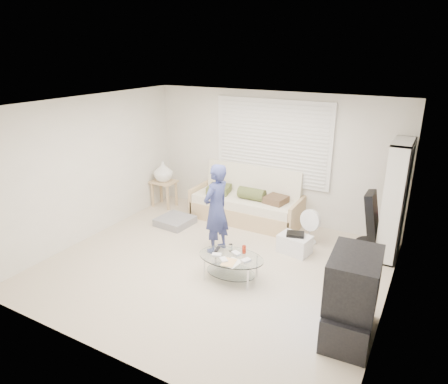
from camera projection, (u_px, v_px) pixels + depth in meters
The scene contains 13 objects.
ground at pixel (214, 266), 6.29m from camera, with size 5.00×5.00×0.00m, color #BAAC91.
room_shell at pixel (229, 159), 6.13m from camera, with size 5.02×4.52×2.51m.
window_blinds at pixel (272, 142), 7.57m from camera, with size 2.32×0.08×1.62m.
futon_sofa at pixel (247, 204), 7.87m from camera, with size 2.16×0.87×1.06m.
grey_floor_pillow at pixel (175, 221), 7.75m from camera, with size 0.62×0.62×0.14m, color slate.
side_table at pixel (163, 173), 8.43m from camera, with size 0.50×0.41×1.00m.
bookshelf at pixel (395, 200), 6.31m from camera, with size 0.30×0.81×1.93m.
guitar_case at pixel (371, 230), 6.37m from camera, with size 0.40×0.41×1.10m.
floor_fan at pixel (310, 223), 6.91m from camera, with size 0.40×0.26×0.64m.
storage_bin at pixel (295, 243), 6.65m from camera, with size 0.56×0.44×0.36m.
tv_unit at pixel (351, 297), 4.61m from camera, with size 0.59×1.01×1.06m.
coffee_table at pixel (231, 261), 5.84m from camera, with size 1.04×0.71×0.49m.
standing_person at pixel (216, 209), 6.51m from camera, with size 0.55×0.36×1.52m, color navy.
Camera 1 is at (2.80, -4.76, 3.22)m, focal length 32.00 mm.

